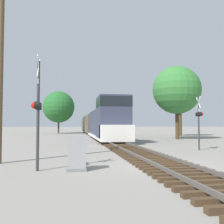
# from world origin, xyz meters

# --- Properties ---
(ground_plane) EXTENTS (400.00, 400.00, 0.00)m
(ground_plane) POSITION_xyz_m (0.00, 0.00, 0.00)
(ground_plane) COLOR gray
(rail_track_bed) EXTENTS (2.60, 160.00, 0.31)m
(rail_track_bed) POSITION_xyz_m (0.00, -0.00, 0.14)
(rail_track_bed) COLOR #42301E
(rail_track_bed) RESTS_ON ground
(freight_train) EXTENTS (3.07, 48.04, 4.64)m
(freight_train) POSITION_xyz_m (0.00, 33.98, 1.96)
(freight_train) COLOR #33384C
(freight_train) RESTS_ON ground
(crossing_signal_near) EXTENTS (0.32, 1.00, 4.60)m
(crossing_signal_near) POSITION_xyz_m (-5.42, -0.55, 2.54)
(crossing_signal_near) COLOR #333333
(crossing_signal_near) RESTS_ON ground
(crossing_signal_far) EXTENTS (0.46, 1.02, 3.90)m
(crossing_signal_far) POSITION_xyz_m (5.11, 6.43, 2.41)
(crossing_signal_far) COLOR #333333
(crossing_signal_far) RESTS_ON ground
(relay_cabinet) EXTENTS (0.79, 0.64, 1.42)m
(relay_cabinet) POSITION_xyz_m (-3.84, -0.72, 0.70)
(relay_cabinet) COLOR slate
(relay_cabinet) RESTS_ON ground
(utility_pole) EXTENTS (1.80, 0.31, 9.95)m
(utility_pole) POSITION_xyz_m (-7.49, 1.76, 5.09)
(utility_pole) COLOR brown
(utility_pole) RESTS_ON ground
(tree_far_right) EXTENTS (6.09, 6.09, 9.27)m
(tree_far_right) POSITION_xyz_m (9.12, 20.03, 6.21)
(tree_far_right) COLOR #473521
(tree_far_right) RESTS_ON ground
(tree_mid_background) EXTENTS (5.17, 5.17, 9.42)m
(tree_mid_background) POSITION_xyz_m (13.25, 28.59, 6.80)
(tree_mid_background) COLOR #473521
(tree_mid_background) RESTS_ON ground
(tree_deep_background) EXTENTS (6.49, 6.49, 8.73)m
(tree_deep_background) POSITION_xyz_m (-6.76, 43.49, 5.47)
(tree_deep_background) COLOR #473521
(tree_deep_background) RESTS_ON ground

